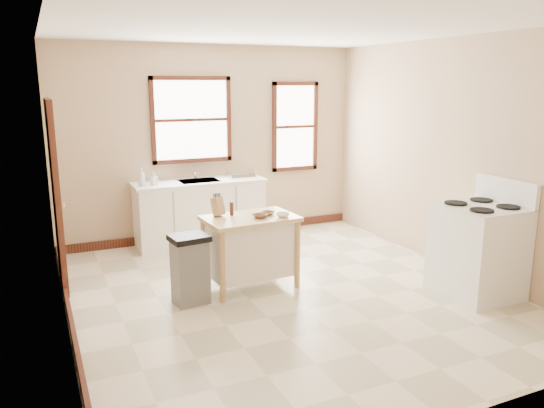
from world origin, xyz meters
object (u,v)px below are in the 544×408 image
at_px(trash_bin, 190,269).
at_px(dish_rack, 240,174).
at_px(bowl_a, 260,216).
at_px(gas_stove, 479,239).
at_px(bowl_b, 268,213).
at_px(bowl_c, 283,215).
at_px(knife_block, 218,207).
at_px(soap_bottle_a, 142,177).
at_px(kitchen_island, 250,252).
at_px(pepper_grinder, 232,209).
at_px(soap_bottle_b, 154,178).

bearing_deg(trash_bin, dish_rack, 50.00).
height_order(bowl_a, gas_stove, gas_stove).
relative_size(trash_bin, gas_stove, 0.59).
xyz_separation_m(bowl_b, bowl_c, (0.11, -0.16, 0.01)).
relative_size(knife_block, gas_stove, 0.16).
relative_size(soap_bottle_a, knife_block, 1.18).
relative_size(bowl_c, gas_stove, 0.12).
xyz_separation_m(bowl_b, gas_stove, (1.94, -1.21, -0.21)).
bearing_deg(knife_block, kitchen_island, -53.78).
height_order(soap_bottle_a, pepper_grinder, soap_bottle_a).
bearing_deg(knife_block, pepper_grinder, -34.78).
bearing_deg(bowl_b, trash_bin, -170.92).
xyz_separation_m(soap_bottle_b, dish_rack, (1.28, 0.07, -0.04)).
relative_size(dish_rack, trash_bin, 0.53).
xyz_separation_m(soap_bottle_b, pepper_grinder, (0.50, -1.66, -0.11)).
bearing_deg(knife_block, bowl_c, -52.15).
xyz_separation_m(dish_rack, trash_bin, (-1.35, -2.03, -0.60)).
bearing_deg(bowl_a, kitchen_island, 131.48).
distance_m(soap_bottle_a, knife_block, 1.70).
bearing_deg(bowl_c, bowl_a, 164.63).
bearing_deg(kitchen_island, trash_bin, -171.18).
height_order(bowl_a, bowl_c, bowl_c).
bearing_deg(kitchen_island, soap_bottle_a, 111.81).
distance_m(soap_bottle_a, kitchen_island, 2.07).
xyz_separation_m(soap_bottle_a, bowl_a, (0.91, -1.88, -0.20)).
bearing_deg(soap_bottle_a, gas_stove, -44.59).
relative_size(pepper_grinder, bowl_c, 1.02).
relative_size(knife_block, bowl_c, 1.36).
distance_m(knife_block, bowl_c, 0.73).
distance_m(bowl_b, gas_stove, 2.29).
height_order(soap_bottle_b, pepper_grinder, soap_bottle_b).
bearing_deg(dish_rack, bowl_c, -122.96).
relative_size(soap_bottle_a, trash_bin, 0.32).
bearing_deg(soap_bottle_a, kitchen_island, -64.55).
bearing_deg(trash_bin, kitchen_island, 5.66).
distance_m(pepper_grinder, bowl_c, 0.58).
distance_m(soap_bottle_a, pepper_grinder, 1.78).
relative_size(dish_rack, knife_block, 1.96).
bearing_deg(dish_rack, trash_bin, -148.69).
bearing_deg(soap_bottle_b, bowl_c, -81.42).
bearing_deg(bowl_c, kitchen_island, 154.24).
bearing_deg(pepper_grinder, bowl_b, -21.56).
bearing_deg(knife_block, dish_rack, 36.65).
distance_m(dish_rack, kitchen_island, 2.05).
bearing_deg(bowl_a, bowl_b, 31.85).
relative_size(soap_bottle_a, dish_rack, 0.60).
relative_size(kitchen_island, knife_block, 5.02).
xyz_separation_m(dish_rack, kitchen_island, (-0.61, -1.87, -0.56)).
xyz_separation_m(pepper_grinder, bowl_a, (0.24, -0.24, -0.06)).
bearing_deg(bowl_a, soap_bottle_a, 115.89).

